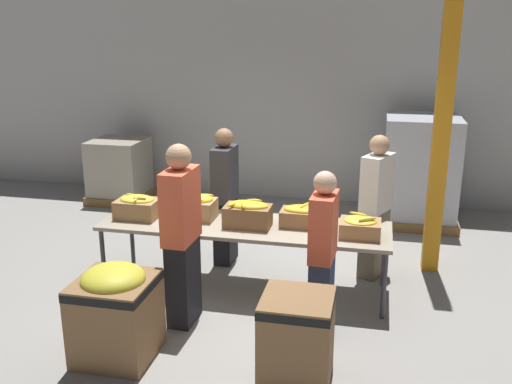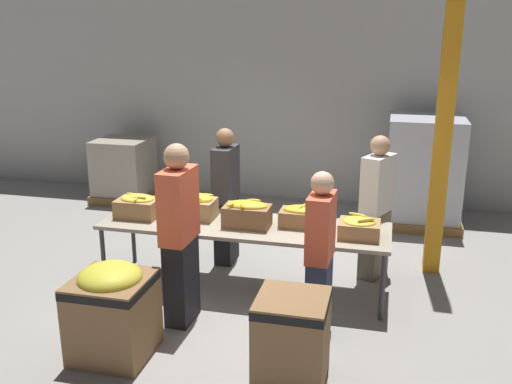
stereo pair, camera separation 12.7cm
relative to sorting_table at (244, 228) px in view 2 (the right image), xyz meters
name	(u,v)px [view 2 (the right image)]	position (x,y,z in m)	size (l,w,h in m)	color
ground_plane	(244,287)	(0.00, 0.00, -0.70)	(30.00, 30.00, 0.00)	gray
wall_back	(300,77)	(0.00, 3.51, 1.30)	(16.00, 0.08, 4.00)	#B7B7B2
sorting_table	(244,228)	(0.00, 0.00, 0.00)	(3.10, 0.86, 0.74)	#9E937F
banana_box_0	(138,206)	(-1.21, -0.03, 0.17)	(0.46, 0.33, 0.28)	#A37A4C
banana_box_1	(195,206)	(-0.59, 0.08, 0.18)	(0.46, 0.32, 0.28)	tan
banana_box_2	(247,213)	(0.05, -0.05, 0.19)	(0.49, 0.32, 0.30)	olive
banana_box_3	(303,216)	(0.62, 0.08, 0.16)	(0.48, 0.29, 0.26)	olive
banana_box_4	(359,227)	(1.23, -0.09, 0.15)	(0.41, 0.33, 0.23)	#A37A4C
volunteer_0	(376,208)	(1.37, 0.65, 0.12)	(0.38, 0.49, 1.65)	#6B604C
volunteer_1	(180,236)	(-0.41, -0.83, 0.18)	(0.25, 0.48, 1.78)	black
volunteer_2	(320,255)	(0.91, -0.74, 0.08)	(0.24, 0.43, 1.57)	#2D3856
volunteer_3	(226,197)	(-0.40, 0.67, 0.12)	(0.23, 0.45, 1.65)	black
donation_bin_0	(113,308)	(-0.78, -1.54, -0.25)	(0.65, 0.65, 0.85)	olive
donation_bin_1	(292,336)	(0.80, -1.54, -0.31)	(0.57, 0.57, 0.74)	olive
support_pillar	(446,101)	(2.03, 0.98, 1.30)	(0.19, 0.19, 4.00)	orange
pallet_stack_0	(124,170)	(-2.76, 2.74, -0.20)	(0.91, 0.91, 1.01)	olive
pallet_stack_1	(424,172)	(1.96, 2.70, 0.07)	(1.12, 1.12, 1.56)	olive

